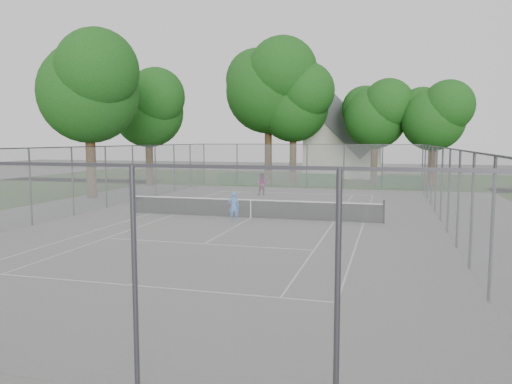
% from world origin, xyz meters
% --- Properties ---
extents(ground, '(120.00, 120.00, 0.00)m').
position_xyz_m(ground, '(0.00, 0.00, 0.00)').
color(ground, '#63605E').
rests_on(ground, ground).
extents(grass_far, '(60.00, 20.00, 0.00)m').
position_xyz_m(grass_far, '(0.00, 26.00, 0.00)').
color(grass_far, '#204213').
rests_on(grass_far, ground).
extents(court_markings, '(11.03, 23.83, 0.01)m').
position_xyz_m(court_markings, '(0.00, 0.00, 0.01)').
color(court_markings, silver).
rests_on(court_markings, ground).
extents(tennis_net, '(12.87, 0.10, 1.10)m').
position_xyz_m(tennis_net, '(0.00, 0.00, 0.51)').
color(tennis_net, black).
rests_on(tennis_net, ground).
extents(perimeter_fence, '(18.08, 34.08, 3.52)m').
position_xyz_m(perimeter_fence, '(0.00, 0.00, 1.81)').
color(perimeter_fence, '#38383D').
rests_on(perimeter_fence, ground).
extents(tree_far_left, '(9.23, 8.43, 13.27)m').
position_xyz_m(tree_far_left, '(-4.62, 22.88, 9.12)').
color(tree_far_left, '#3E2816').
rests_on(tree_far_left, ground).
extents(tree_far_midleft, '(7.58, 6.92, 10.90)m').
position_xyz_m(tree_far_midleft, '(-2.21, 22.81, 7.49)').
color(tree_far_midleft, '#3E2816').
rests_on(tree_far_midleft, ground).
extents(tree_far_midright, '(6.38, 5.82, 9.17)m').
position_xyz_m(tree_far_midright, '(5.26, 22.48, 6.29)').
color(tree_far_midright, '#3E2816').
rests_on(tree_far_midright, ground).
extents(tree_far_right, '(6.09, 5.56, 8.76)m').
position_xyz_m(tree_far_right, '(10.07, 21.09, 6.01)').
color(tree_far_right, '#3E2816').
rests_on(tree_far_right, ground).
extents(tree_side_back, '(6.74, 6.15, 9.69)m').
position_xyz_m(tree_side_back, '(-12.93, 14.62, 6.65)').
color(tree_side_back, '#3E2816').
rests_on(tree_side_back, ground).
extents(tree_side_front, '(7.56, 6.90, 10.87)m').
position_xyz_m(tree_side_front, '(-12.63, 5.68, 7.47)').
color(tree_side_front, '#3E2816').
rests_on(tree_side_front, ground).
extents(hedge_left, '(4.07, 1.22, 1.02)m').
position_xyz_m(hedge_left, '(-5.88, 18.03, 0.51)').
color(hedge_left, '#17491A').
rests_on(hedge_left, ground).
extents(hedge_mid, '(3.13, 0.89, 0.98)m').
position_xyz_m(hedge_mid, '(0.69, 18.72, 0.49)').
color(hedge_mid, '#17491A').
rests_on(hedge_mid, ground).
extents(hedge_right, '(3.36, 1.23, 1.01)m').
position_xyz_m(hedge_right, '(7.29, 17.85, 0.50)').
color(hedge_right, '#17491A').
rests_on(hedge_right, ground).
extents(house, '(7.58, 5.87, 9.43)m').
position_xyz_m(house, '(1.86, 28.85, 3.80)').
color(house, beige).
rests_on(house, ground).
extents(girl_player, '(0.59, 0.45, 1.44)m').
position_xyz_m(girl_player, '(-0.49, -1.20, 0.72)').
color(girl_player, '#3877D2').
rests_on(girl_player, ground).
extents(woman_player, '(0.81, 0.65, 1.58)m').
position_xyz_m(woman_player, '(-1.96, 9.92, 0.79)').
color(woman_player, '#7E2A5D').
rests_on(woman_player, ground).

